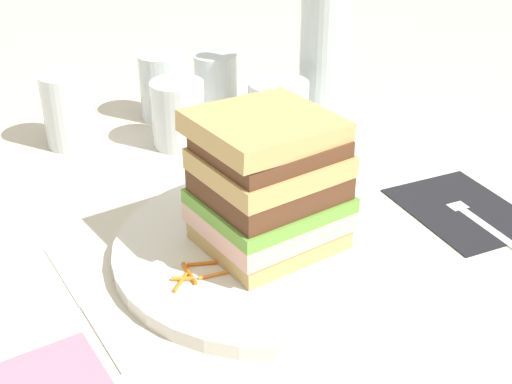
# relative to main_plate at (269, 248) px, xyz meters

# --- Properties ---
(ground_plane) EXTENTS (3.00, 3.00, 0.00)m
(ground_plane) POSITION_rel_main_plate_xyz_m (0.01, 0.01, -0.01)
(ground_plane) COLOR beige
(main_plate) EXTENTS (0.30, 0.30, 0.01)m
(main_plate) POSITION_rel_main_plate_xyz_m (0.00, 0.00, 0.00)
(main_plate) COLOR white
(main_plate) RESTS_ON ground_plane
(sandwich) EXTENTS (0.15, 0.13, 0.13)m
(sandwich) POSITION_rel_main_plate_xyz_m (-0.00, 0.00, 0.07)
(sandwich) COLOR tan
(sandwich) RESTS_ON main_plate
(carrot_shred_0) EXTENTS (0.02, 0.01, 0.00)m
(carrot_shred_0) POSITION_rel_main_plate_xyz_m (-0.10, -0.03, 0.01)
(carrot_shred_0) COLOR orange
(carrot_shred_0) RESTS_ON main_plate
(carrot_shred_1) EXTENTS (0.00, 0.03, 0.00)m
(carrot_shred_1) POSITION_rel_main_plate_xyz_m (-0.09, -0.02, 0.01)
(carrot_shred_1) COLOR orange
(carrot_shred_1) RESTS_ON main_plate
(carrot_shred_2) EXTENTS (0.02, 0.02, 0.00)m
(carrot_shred_2) POSITION_rel_main_plate_xyz_m (-0.10, -0.03, 0.01)
(carrot_shred_2) COLOR orange
(carrot_shred_2) RESTS_ON main_plate
(carrot_shred_3) EXTENTS (0.03, 0.00, 0.00)m
(carrot_shred_3) POSITION_rel_main_plate_xyz_m (-0.07, -0.03, 0.01)
(carrot_shred_3) COLOR orange
(carrot_shred_3) RESTS_ON main_plate
(carrot_shred_4) EXTENTS (0.03, 0.01, 0.00)m
(carrot_shred_4) POSITION_rel_main_plate_xyz_m (-0.07, -0.01, 0.01)
(carrot_shred_4) COLOR orange
(carrot_shred_4) RESTS_ON main_plate
(carrot_shred_5) EXTENTS (0.02, 0.03, 0.00)m
(carrot_shred_5) POSITION_rel_main_plate_xyz_m (0.08, 0.00, 0.01)
(carrot_shred_5) COLOR orange
(carrot_shred_5) RESTS_ON main_plate
(carrot_shred_6) EXTENTS (0.02, 0.02, 0.00)m
(carrot_shred_6) POSITION_rel_main_plate_xyz_m (0.09, 0.01, 0.01)
(carrot_shred_6) COLOR orange
(carrot_shred_6) RESTS_ON main_plate
(carrot_shred_7) EXTENTS (0.03, 0.02, 0.00)m
(carrot_shred_7) POSITION_rel_main_plate_xyz_m (0.10, 0.03, 0.01)
(carrot_shred_7) COLOR orange
(carrot_shred_7) RESTS_ON main_plate
(carrot_shred_8) EXTENTS (0.02, 0.01, 0.00)m
(carrot_shred_8) POSITION_rel_main_plate_xyz_m (0.08, 0.02, 0.01)
(carrot_shred_8) COLOR orange
(carrot_shred_8) RESTS_ON main_plate
(carrot_shred_9) EXTENTS (0.02, 0.02, 0.00)m
(carrot_shred_9) POSITION_rel_main_plate_xyz_m (0.08, 0.01, 0.01)
(carrot_shred_9) COLOR orange
(carrot_shred_9) RESTS_ON main_plate
(napkin_dark) EXTENTS (0.11, 0.15, 0.00)m
(napkin_dark) POSITION_rel_main_plate_xyz_m (0.23, -0.01, -0.01)
(napkin_dark) COLOR black
(napkin_dark) RESTS_ON ground_plane
(fork) EXTENTS (0.02, 0.17, 0.00)m
(fork) POSITION_rel_main_plate_xyz_m (0.23, -0.03, -0.00)
(fork) COLOR silver
(fork) RESTS_ON napkin_dark
(knife) EXTENTS (0.04, 0.20, 0.00)m
(knife) POSITION_rel_main_plate_xyz_m (-0.18, -0.01, -0.01)
(knife) COLOR silver
(knife) RESTS_ON ground_plane
(juice_glass) EXTENTS (0.08, 0.08, 0.09)m
(juice_glass) POSITION_rel_main_plate_xyz_m (0.11, 0.22, 0.03)
(juice_glass) COLOR white
(juice_glass) RESTS_ON ground_plane
(water_bottle) EXTENTS (0.06, 0.06, 0.28)m
(water_bottle) POSITION_rel_main_plate_xyz_m (0.20, 0.26, 0.12)
(water_bottle) COLOR silver
(water_bottle) RESTS_ON ground_plane
(empty_tumbler_0) EXTENTS (0.06, 0.06, 0.09)m
(empty_tumbler_0) POSITION_rel_main_plate_xyz_m (-0.12, 0.33, 0.04)
(empty_tumbler_0) COLOR silver
(empty_tumbler_0) RESTS_ON ground_plane
(empty_tumbler_1) EXTENTS (0.06, 0.06, 0.07)m
(empty_tumbler_1) POSITION_rel_main_plate_xyz_m (0.10, 0.39, 0.03)
(empty_tumbler_1) COLOR silver
(empty_tumbler_1) RESTS_ON ground_plane
(empty_tumbler_2) EXTENTS (0.07, 0.07, 0.08)m
(empty_tumbler_2) POSITION_rel_main_plate_xyz_m (0.00, 0.27, 0.03)
(empty_tumbler_2) COLOR silver
(empty_tumbler_2) RESTS_ON ground_plane
(empty_tumbler_3) EXTENTS (0.06, 0.06, 0.09)m
(empty_tumbler_3) POSITION_rel_main_plate_xyz_m (0.01, 0.37, 0.04)
(empty_tumbler_3) COLOR silver
(empty_tumbler_3) RESTS_ON ground_plane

